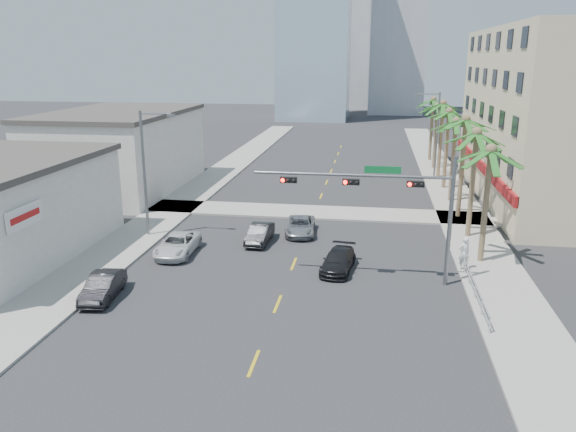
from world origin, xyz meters
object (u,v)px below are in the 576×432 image
at_px(pedestrian, 464,253).
at_px(car_parked_far, 178,245).
at_px(traffic_signal_mast, 392,197).
at_px(car_lane_center, 300,226).
at_px(car_lane_right, 338,261).
at_px(car_lane_left, 260,234).
at_px(car_parked_mid, 103,287).

bearing_deg(pedestrian, car_parked_far, -23.27).
height_order(traffic_signal_mast, car_parked_far, traffic_signal_mast).
distance_m(car_parked_far, pedestrian, 18.11).
xyz_separation_m(car_parked_far, pedestrian, (18.10, -0.29, 0.50)).
distance_m(car_parked_far, car_lane_center, 9.27).
relative_size(car_parked_far, car_lane_right, 1.11).
relative_size(traffic_signal_mast, car_parked_far, 2.36).
distance_m(car_lane_right, pedestrian, 7.56).
relative_size(car_lane_left, car_lane_center, 0.89).
height_order(traffic_signal_mast, car_lane_center, traffic_signal_mast).
height_order(car_parked_far, car_lane_right, car_parked_far).
bearing_deg(traffic_signal_mast, pedestrian, 27.90).
relative_size(car_parked_far, car_lane_center, 1.07).
bearing_deg(car_lane_right, car_lane_left, 148.91).
xyz_separation_m(car_parked_far, car_lane_left, (4.85, 3.18, -0.01)).
xyz_separation_m(traffic_signal_mast, car_lane_center, (-6.18, 8.26, -4.45)).
bearing_deg(car_lane_center, car_lane_right, -69.22).
distance_m(car_parked_mid, car_lane_right, 13.62).
bearing_deg(car_parked_mid, car_lane_right, 19.66).
height_order(traffic_signal_mast, car_lane_right, traffic_signal_mast).
bearing_deg(car_lane_center, car_lane_left, -141.00).
bearing_deg(car_parked_mid, car_lane_left, 51.91).
xyz_separation_m(car_lane_center, pedestrian, (10.70, -5.87, 0.54)).
height_order(car_lane_right, pedestrian, pedestrian).
height_order(car_lane_left, car_lane_right, car_lane_left).
bearing_deg(traffic_signal_mast, car_lane_left, 146.15).
bearing_deg(car_parked_mid, pedestrian, 13.11).
relative_size(car_parked_mid, car_lane_left, 1.03).
bearing_deg(car_parked_mid, car_parked_far, 71.16).
relative_size(car_lane_left, car_lane_right, 0.93).
xyz_separation_m(traffic_signal_mast, car_parked_far, (-13.58, 2.68, -4.41)).
bearing_deg(car_parked_far, car_lane_center, 35.63).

